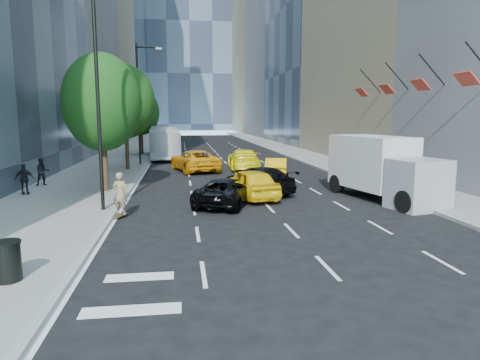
{
  "coord_description": "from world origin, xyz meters",
  "views": [
    {
      "loc": [
        -3.04,
        -15.14,
        4.26
      ],
      "look_at": [
        -0.62,
        2.35,
        1.6
      ],
      "focal_mm": 32.0,
      "sensor_mm": 36.0,
      "label": 1
    }
  ],
  "objects": [
    {
      "name": "ground",
      "position": [
        0.0,
        0.0,
        0.0
      ],
      "size": [
        160.0,
        160.0,
        0.0
      ],
      "primitive_type": "plane",
      "color": "black",
      "rests_on": "ground"
    },
    {
      "name": "sidewalk_left",
      "position": [
        -9.0,
        30.0,
        0.07
      ],
      "size": [
        6.0,
        120.0,
        0.15
      ],
      "primitive_type": "cube",
      "color": "slate",
      "rests_on": "ground"
    },
    {
      "name": "sidewalk_right",
      "position": [
        10.0,
        30.0,
        0.07
      ],
      "size": [
        4.0,
        120.0,
        0.15
      ],
      "primitive_type": "cube",
      "color": "slate",
      "rests_on": "ground"
    },
    {
      "name": "tower_left_end",
      "position": [
        -22.0,
        92.0,
        30.0
      ],
      "size": [
        20.0,
        28.0,
        60.0
      ],
      "primitive_type": "cube",
      "color": "#2D3546",
      "rests_on": "ground"
    },
    {
      "name": "tower_right_far",
      "position": [
        22.0,
        98.0,
        25.0
      ],
      "size": [
        20.0,
        24.0,
        50.0
      ],
      "primitive_type": "cube",
      "color": "gray",
      "rests_on": "ground"
    },
    {
      "name": "lamp_near",
      "position": [
        -6.32,
        4.0,
        5.81
      ],
      "size": [
        2.13,
        0.22,
        10.0
      ],
      "color": "black",
      "rests_on": "sidewalk_left"
    },
    {
      "name": "lamp_far",
      "position": [
        -6.32,
        22.0,
        5.81
      ],
      "size": [
        2.13,
        0.22,
        10.0
      ],
      "color": "black",
      "rests_on": "sidewalk_left"
    },
    {
      "name": "tree_near",
      "position": [
        -7.2,
        9.0,
        4.97
      ],
      "size": [
        4.2,
        4.2,
        7.46
      ],
      "color": "#332513",
      "rests_on": "sidewalk_left"
    },
    {
      "name": "tree_mid",
      "position": [
        -7.2,
        19.0,
        5.32
      ],
      "size": [
        4.5,
        4.5,
        7.99
      ],
      "color": "#332513",
      "rests_on": "sidewalk_left"
    },
    {
      "name": "tree_far",
      "position": [
        -7.2,
        32.0,
        4.62
      ],
      "size": [
        3.9,
        3.9,
        6.92
      ],
      "color": "#332513",
      "rests_on": "sidewalk_left"
    },
    {
      "name": "traffic_signal",
      "position": [
        -6.4,
        40.0,
        4.23
      ],
      "size": [
        2.48,
        0.53,
        5.2
      ],
      "color": "black",
      "rests_on": "sidewalk_left"
    },
    {
      "name": "facade_flags",
      "position": [
        10.64,
        10.0,
        6.18
      ],
      "size": [
        1.85,
        13.3,
        2.05
      ],
      "color": "black",
      "rests_on": "ground"
    },
    {
      "name": "skateboarder",
      "position": [
        -5.6,
        3.0,
        0.9
      ],
      "size": [
        0.77,
        0.64,
        1.81
      ],
      "primitive_type": "imported",
      "rotation": [
        0.0,
        0.0,
        2.77
      ],
      "color": "#827651",
      "rests_on": "ground"
    },
    {
      "name": "black_sedan_lincoln",
      "position": [
        -0.91,
        5.0,
        0.66
      ],
      "size": [
        3.84,
        5.21,
        1.32
      ],
      "primitive_type": "imported",
      "rotation": [
        0.0,
        0.0,
        2.75
      ],
      "color": "black",
      "rests_on": "ground"
    },
    {
      "name": "black_sedan_mercedes",
      "position": [
        1.2,
        8.0,
        0.73
      ],
      "size": [
        3.9,
        5.45,
        1.46
      ],
      "primitive_type": "imported",
      "rotation": [
        0.0,
        0.0,
        3.55
      ],
      "color": "black",
      "rests_on": "ground"
    },
    {
      "name": "taxi_a",
      "position": [
        0.5,
        6.5,
        0.78
      ],
      "size": [
        2.76,
        4.87,
        1.56
      ],
      "primitive_type": "imported",
      "rotation": [
        0.0,
        0.0,
        3.35
      ],
      "color": "yellow",
      "rests_on": "ground"
    },
    {
      "name": "taxi_b",
      "position": [
        3.57,
        14.0,
        0.68
      ],
      "size": [
        2.41,
        4.34,
        1.36
      ],
      "primitive_type": "imported",
      "rotation": [
        0.0,
        0.0,
        2.89
      ],
      "color": "#DE9E0B",
      "rests_on": "ground"
    },
    {
      "name": "taxi_c",
      "position": [
        -2.0,
        18.0,
        0.82
      ],
      "size": [
        4.12,
        6.39,
        1.64
      ],
      "primitive_type": "imported",
      "rotation": [
        0.0,
        0.0,
        3.4
      ],
      "color": "orange",
      "rests_on": "ground"
    },
    {
      "name": "taxi_d",
      "position": [
        1.89,
        18.49,
        0.81
      ],
      "size": [
        2.52,
        5.69,
        1.62
      ],
      "primitive_type": "imported",
      "rotation": [
        0.0,
        0.0,
        3.1
      ],
      "color": "#FFEC0D",
      "rests_on": "ground"
    },
    {
      "name": "city_bus",
      "position": [
        -4.8,
        28.86,
        1.6
      ],
      "size": [
        3.56,
        11.68,
        3.2
      ],
      "primitive_type": "imported",
      "rotation": [
        0.0,
        0.0,
        0.08
      ],
      "color": "white",
      "rests_on": "ground"
    },
    {
      "name": "box_truck",
      "position": [
        7.13,
        5.27,
        1.63
      ],
      "size": [
        3.81,
        7.06,
        3.2
      ],
      "rotation": [
        0.0,
        0.0,
        0.22
      ],
      "color": "#B8B8B8",
      "rests_on": "ground"
    },
    {
      "name": "pedestrian_a",
      "position": [
        -11.2,
        11.31,
        0.98
      ],
      "size": [
        0.98,
        0.89,
        1.65
      ],
      "primitive_type": "imported",
      "rotation": [
        0.0,
        0.0,
        0.4
      ],
      "color": "black",
      "rests_on": "sidewalk_left"
    },
    {
      "name": "pedestrian_b",
      "position": [
        -11.2,
        8.36,
        0.97
      ],
      "size": [
        0.97,
        0.42,
        1.64
      ],
      "primitive_type": "imported",
      "rotation": [
        0.0,
        0.0,
        3.17
      ],
      "color": "black",
      "rests_on": "sidewalk_left"
    },
    {
      "name": "trash_can",
      "position": [
        -7.4,
        -4.18,
        0.64
      ],
      "size": [
        0.65,
        0.65,
        0.97
      ],
      "primitive_type": "cylinder",
      "color": "black",
      "rests_on": "sidewalk_left"
    }
  ]
}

